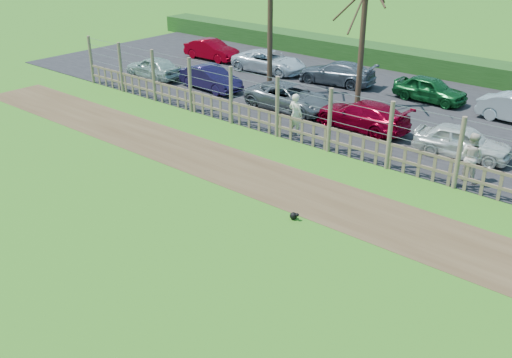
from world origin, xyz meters
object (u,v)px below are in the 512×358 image
Objects in this scene: car_7 at (212,50)px; car_9 at (337,73)px; car_1 at (211,78)px; car_8 at (269,61)px; car_4 at (462,141)px; tree_mid at (365,0)px; car_2 at (290,97)px; car_3 at (362,115)px; visitor_a at (295,114)px; crow at (294,216)px; car_10 at (430,89)px; car_0 at (154,67)px; visitor_b at (471,157)px.

car_7 and car_9 have the same top height.
car_8 is (0.08, 4.68, 0.00)m from car_1.
tree_mid is at bearing 57.75° from car_4.
car_2 is 3.83m from car_3.
car_2 is (-2.09, -2.51, -4.23)m from tree_mid.
car_7 is at bearing -32.12° from visitor_a.
car_10 is (-1.92, 13.53, 0.52)m from crow.
visitor_a is at bearing -104.30° from car_1.
car_10 is at bearing 114.24° from car_0.
car_7 and car_10 have the same top height.
car_0 is at bearing -85.27° from car_3.
car_0 and car_8 have the same top height.
visitor_a reaches higher than car_3.
car_4 is (13.35, -0.39, 0.00)m from car_1.
crow is at bearing 64.05° from car_0.
car_0 is at bearing 136.31° from car_8.
car_0 is 17.25m from car_4.
crow is 17.18m from car_0.
car_4 is at bearing -24.75° from tree_mid.
visitor_a is 0.49× the size of car_10.
visitor_a is 5.68× the size of crow.
car_8 is (-7.13, 7.16, -0.26)m from visitor_a.
car_0 is (-15.31, 7.78, 0.52)m from crow.
tree_mid is at bearing -142.62° from car_3.
visitor_b is at bearing 46.01° from car_9.
visitor_b is 0.40× the size of car_2.
car_10 is (-3.87, 5.70, 0.00)m from car_4.
car_3 is at bearing -127.07° from visitor_a.
car_9 is 1.17× the size of car_10.
car_0 is 0.82× the size of car_8.
car_4 is at bearing -107.94° from car_7.
car_7 is 4.63m from car_8.
car_4 is (6.14, 2.09, -0.26)m from visitor_a.
car_9 is (-2.83, 2.58, -4.23)m from tree_mid.
crow is at bearing -131.00° from car_7.
visitor_a is at bearing 12.77° from car_9.
car_0 is 1.00× the size of car_4.
car_2 is 1.04× the size of car_9.
crow is at bearing -142.59° from car_2.
visitor_a is 0.47× the size of car_7.
car_3 is 10.10m from car_8.
car_8 is (-13.27, 5.08, 0.00)m from car_4.
car_4 is 6.89m from car_10.
car_9 is (-7.02, 13.24, 0.52)m from crow.
car_0 is at bearing 101.15° from car_1.
car_3 is 6.88m from car_9.
visitor_b reaches higher than car_10.
car_8 is at bearing 46.47° from car_2.
car_10 is at bearing 98.07° from crow.
tree_mid is at bearing 144.18° from car_10.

